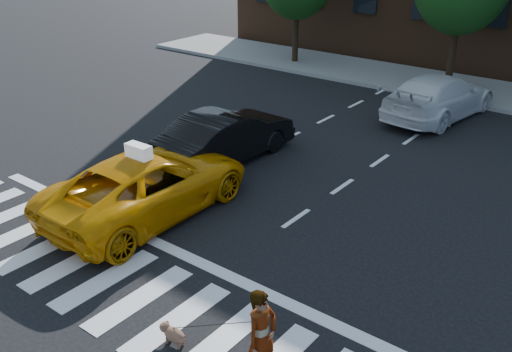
# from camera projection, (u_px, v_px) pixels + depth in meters

# --- Properties ---
(ground) EXTENTS (120.00, 120.00, 0.00)m
(ground) POSITION_uv_depth(u_px,v_px,m) (106.00, 280.00, 11.36)
(ground) COLOR black
(ground) RESTS_ON ground
(crosswalk) EXTENTS (13.00, 2.40, 0.01)m
(crosswalk) POSITION_uv_depth(u_px,v_px,m) (106.00, 280.00, 11.36)
(crosswalk) COLOR silver
(crosswalk) RESTS_ON ground
(stop_line) EXTENTS (12.00, 0.30, 0.01)m
(stop_line) POSITION_uv_depth(u_px,v_px,m) (164.00, 246.00, 12.51)
(stop_line) COLOR silver
(stop_line) RESTS_ON ground
(sidewalk_far) EXTENTS (30.00, 4.00, 0.15)m
(sidewalk_far) POSITION_uv_depth(u_px,v_px,m) (440.00, 85.00, 23.88)
(sidewalk_far) COLOR slate
(sidewalk_far) RESTS_ON ground
(taxi) EXTENTS (2.58, 5.48, 1.51)m
(taxi) POSITION_uv_depth(u_px,v_px,m) (148.00, 184.00, 13.62)
(taxi) COLOR orange
(taxi) RESTS_ON ground
(black_sedan) EXTENTS (1.73, 4.63, 1.51)m
(black_sedan) POSITION_uv_depth(u_px,v_px,m) (227.00, 136.00, 16.54)
(black_sedan) COLOR black
(black_sedan) RESTS_ON ground
(white_suv) EXTENTS (2.78, 5.53, 1.54)m
(white_suv) POSITION_uv_depth(u_px,v_px,m) (439.00, 96.00, 20.06)
(white_suv) COLOR silver
(white_suv) RESTS_ON ground
(woman) EXTENTS (0.42, 0.62, 1.64)m
(woman) POSITION_uv_depth(u_px,v_px,m) (262.00, 337.00, 8.63)
(woman) COLOR #999999
(woman) RESTS_ON ground
(dog) EXTENTS (0.62, 0.25, 0.35)m
(dog) POSITION_uv_depth(u_px,v_px,m) (172.00, 333.00, 9.62)
(dog) COLOR olive
(dog) RESTS_ON ground
(taxi_sign) EXTENTS (0.65, 0.29, 0.32)m
(taxi_sign) POSITION_uv_depth(u_px,v_px,m) (139.00, 151.00, 13.09)
(taxi_sign) COLOR white
(taxi_sign) RESTS_ON taxi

